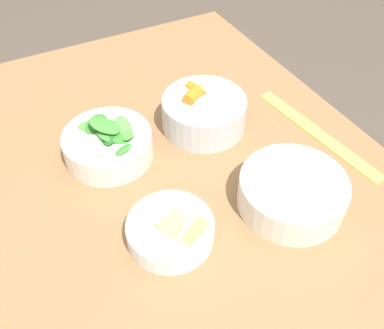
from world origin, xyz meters
The scene contains 6 objects.
dining_table centered at (0.00, 0.00, 0.61)m, with size 1.11×0.78×0.73m.
bowl_carrots centered at (-0.12, 0.12, 0.76)m, with size 0.16×0.16×0.08m.
bowl_greens centered at (-0.13, -0.08, 0.76)m, with size 0.16×0.16×0.09m.
bowl_beans_hotdog centered at (0.12, 0.15, 0.75)m, with size 0.18×0.18×0.06m.
bowl_cookies centered at (0.09, -0.06, 0.75)m, with size 0.14×0.14×0.04m.
ruler centered at (0.00, 0.30, 0.73)m, with size 0.31×0.06×0.00m.
Camera 1 is at (0.45, -0.21, 1.28)m, focal length 40.00 mm.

